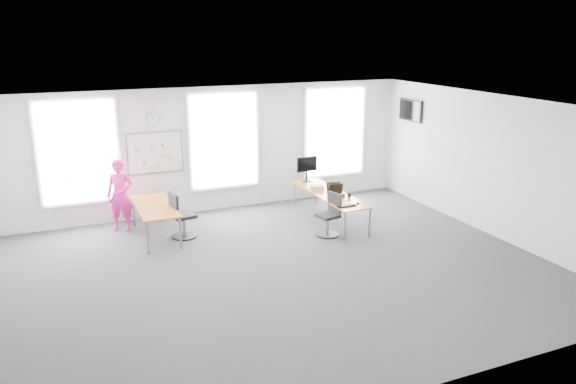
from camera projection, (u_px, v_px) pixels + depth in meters
name	position (u px, v px, depth m)	size (l,w,h in m)	color
floor	(275.00, 271.00, 10.32)	(10.00, 10.00, 0.00)	#242428
ceiling	(274.00, 107.00, 9.48)	(10.00, 10.00, 0.00)	silver
wall_back	(212.00, 150.00, 13.43)	(10.00, 10.00, 0.00)	silver
wall_front	(407.00, 283.00, 6.38)	(10.00, 10.00, 0.00)	silver
wall_right	(494.00, 166.00, 11.81)	(10.00, 10.00, 0.00)	silver
window_left	(78.00, 152.00, 12.20)	(1.60, 0.06, 2.20)	white
window_mid	(224.00, 141.00, 13.46)	(1.60, 0.06, 2.20)	white
window_right	(335.00, 132.00, 14.61)	(1.60, 0.06, 2.20)	white
desk_right	(329.00, 195.00, 12.89)	(0.72, 2.71, 0.66)	#C97F2D
desk_left	(155.00, 208.00, 11.84)	(0.76, 1.91, 0.70)	#C97F2D
chair_right	(330.00, 217.00, 12.02)	(0.50, 0.49, 0.92)	black
chair_left	(181.00, 218.00, 11.85)	(0.53, 0.53, 0.99)	black
person	(120.00, 195.00, 12.21)	(0.58, 0.38, 1.59)	#F21E9A
whiteboard	(155.00, 153.00, 12.87)	(1.20, 0.03, 0.90)	white
wall_clock	(153.00, 118.00, 12.65)	(0.30, 0.30, 0.04)	gray
tv	(411.00, 110.00, 14.21)	(0.06, 0.90, 0.55)	black
keyboard	(346.00, 206.00, 11.89)	(0.42, 0.15, 0.02)	black
mouse	(358.00, 203.00, 12.05)	(0.06, 0.10, 0.04)	black
lens_cap	(348.00, 200.00, 12.31)	(0.07, 0.07, 0.01)	black
headphones	(346.00, 196.00, 12.49)	(0.20, 0.10, 0.11)	black
laptop_sleeve	(335.00, 189.00, 12.72)	(0.35, 0.23, 0.28)	black
paper_stack	(316.00, 188.00, 13.10)	(0.30, 0.23, 0.10)	beige
monitor	(307.00, 167.00, 13.76)	(0.56, 0.23, 0.62)	black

